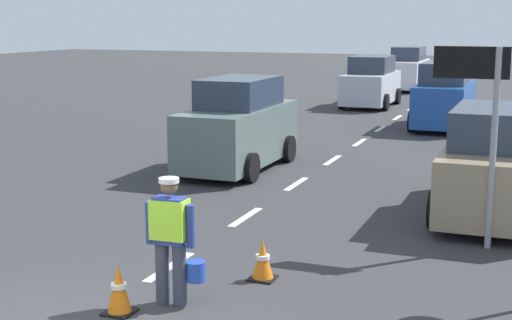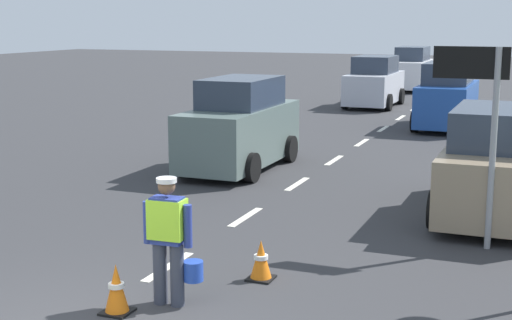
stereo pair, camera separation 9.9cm
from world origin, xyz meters
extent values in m
plane|color=#333335|center=(0.00, 21.00, 0.00)|extent=(96.00, 96.00, 0.00)
cube|color=silver|center=(0.00, 2.70, 0.01)|extent=(0.14, 1.40, 0.01)
cube|color=silver|center=(0.00, 5.70, 0.01)|extent=(0.14, 1.40, 0.01)
cube|color=silver|center=(0.00, 8.70, 0.01)|extent=(0.14, 1.40, 0.01)
cube|color=silver|center=(0.00, 11.70, 0.01)|extent=(0.14, 1.40, 0.01)
cube|color=silver|center=(0.00, 14.70, 0.01)|extent=(0.14, 1.40, 0.01)
cube|color=silver|center=(0.00, 17.70, 0.01)|extent=(0.14, 1.40, 0.01)
cube|color=silver|center=(0.00, 20.70, 0.01)|extent=(0.14, 1.40, 0.01)
cube|color=silver|center=(0.00, 23.70, 0.01)|extent=(0.14, 1.40, 0.01)
cube|color=silver|center=(0.00, 26.70, 0.01)|extent=(0.14, 1.40, 0.01)
cube|color=silver|center=(0.00, 29.70, 0.01)|extent=(0.14, 1.40, 0.01)
cube|color=silver|center=(0.00, 32.70, 0.01)|extent=(0.14, 1.40, 0.01)
cube|color=silver|center=(0.00, 35.70, 0.01)|extent=(0.14, 1.40, 0.01)
cube|color=silver|center=(0.00, 38.70, 0.01)|extent=(0.14, 1.40, 0.01)
cube|color=silver|center=(0.00, 41.70, 0.01)|extent=(0.14, 1.40, 0.01)
cube|color=silver|center=(0.00, 44.70, 0.01)|extent=(0.14, 1.40, 0.01)
cube|color=silver|center=(0.00, 47.70, 0.01)|extent=(0.14, 1.40, 0.01)
cylinder|color=#383D4C|center=(0.59, 1.41, 0.41)|extent=(0.18, 0.18, 0.82)
cylinder|color=#383D4C|center=(0.83, 1.42, 0.41)|extent=(0.18, 0.18, 0.82)
cube|color=navy|center=(0.71, 1.42, 1.12)|extent=(0.41, 0.26, 0.60)
cube|color=#A5EA33|center=(0.71, 1.42, 1.14)|extent=(0.47, 0.30, 0.51)
cylinder|color=navy|center=(0.43, 1.40, 1.07)|extent=(0.11, 0.11, 0.55)
cylinder|color=navy|center=(0.99, 1.43, 1.07)|extent=(0.11, 0.11, 0.55)
sphere|color=brown|center=(0.71, 1.42, 1.56)|extent=(0.22, 0.22, 0.22)
cylinder|color=silver|center=(0.71, 1.42, 1.64)|extent=(0.26, 0.26, 0.06)
cylinder|color=#2347B7|center=(1.00, 1.53, 0.45)|extent=(0.26, 0.26, 0.26)
cylinder|color=gray|center=(4.32, 5.40, 1.60)|extent=(0.10, 0.10, 3.20)
cube|color=white|center=(3.92, 5.43, 2.95)|extent=(1.10, 0.05, 0.44)
cube|color=black|center=(3.92, 5.42, 2.95)|extent=(1.16, 0.04, 0.50)
cube|color=black|center=(0.24, 0.92, 0.01)|extent=(0.36, 0.36, 0.03)
cone|color=orange|center=(0.24, 0.92, 0.33)|extent=(0.30, 0.30, 0.60)
cylinder|color=white|center=(0.24, 0.92, 0.36)|extent=(0.20, 0.20, 0.06)
cube|color=black|center=(1.47, 2.72, 0.01)|extent=(0.36, 0.36, 0.03)
cone|color=orange|center=(1.47, 2.72, 0.30)|extent=(0.30, 0.30, 0.54)
cylinder|color=white|center=(1.47, 2.72, 0.33)|extent=(0.20, 0.20, 0.06)
cube|color=slate|center=(-1.85, 9.81, 0.85)|extent=(1.64, 4.22, 1.34)
cube|color=#2D3847|center=(-1.85, 9.91, 1.87)|extent=(1.44, 2.32, 0.70)
cylinder|color=black|center=(-1.01, 8.50, 0.34)|extent=(0.22, 0.68, 0.68)
cylinder|color=black|center=(-2.69, 8.50, 0.34)|extent=(0.22, 0.68, 0.68)
cylinder|color=black|center=(-1.01, 11.12, 0.34)|extent=(0.22, 0.68, 0.68)
cylinder|color=black|center=(-2.69, 11.12, 0.34)|extent=(0.22, 0.68, 0.68)
cube|color=silver|center=(-1.74, 23.92, 0.79)|extent=(1.73, 4.12, 1.21)
cube|color=#2D3847|center=(-1.74, 24.02, 1.74)|extent=(1.52, 2.26, 0.70)
cylinder|color=black|center=(-0.86, 22.65, 0.34)|extent=(0.22, 0.68, 0.68)
cylinder|color=black|center=(-2.62, 22.65, 0.34)|extent=(0.22, 0.68, 0.68)
cylinder|color=black|center=(-0.86, 25.20, 0.34)|extent=(0.22, 0.68, 0.68)
cylinder|color=black|center=(-2.62, 25.20, 0.34)|extent=(0.22, 0.68, 0.68)
cube|color=silver|center=(-1.57, 31.71, 0.84)|extent=(1.61, 4.27, 1.33)
cube|color=#2D3847|center=(-1.57, 31.81, 1.86)|extent=(1.41, 2.35, 0.70)
cylinder|color=black|center=(-0.74, 30.38, 0.34)|extent=(0.22, 0.68, 0.68)
cylinder|color=black|center=(-2.39, 30.38, 0.34)|extent=(0.22, 0.68, 0.68)
cylinder|color=black|center=(-0.74, 33.03, 0.34)|extent=(0.22, 0.68, 0.68)
cylinder|color=black|center=(-2.39, 33.03, 0.34)|extent=(0.22, 0.68, 0.68)
cube|color=#1E4799|center=(1.92, 18.67, 0.84)|extent=(1.63, 4.07, 1.32)
cube|color=#2D3847|center=(1.92, 18.57, 1.85)|extent=(1.43, 2.24, 0.70)
cylinder|color=black|center=(1.09, 19.94, 0.34)|extent=(0.22, 0.68, 0.68)
cylinder|color=black|center=(2.75, 19.94, 0.34)|extent=(0.22, 0.68, 0.68)
cylinder|color=black|center=(1.09, 17.41, 0.34)|extent=(0.22, 0.68, 0.68)
cylinder|color=black|center=(2.75, 17.41, 0.34)|extent=(0.22, 0.68, 0.68)
cube|color=gray|center=(4.29, 7.60, 0.76)|extent=(1.80, 4.39, 1.16)
cube|color=#2D3847|center=(4.29, 7.49, 1.69)|extent=(1.58, 2.42, 0.70)
cylinder|color=black|center=(3.37, 8.96, 0.34)|extent=(0.22, 0.68, 0.68)
cylinder|color=black|center=(3.37, 6.24, 0.34)|extent=(0.22, 0.68, 0.68)
camera|label=1|loc=(4.99, -6.60, 3.63)|focal=52.00mm
camera|label=2|loc=(5.09, -6.56, 3.63)|focal=52.00mm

